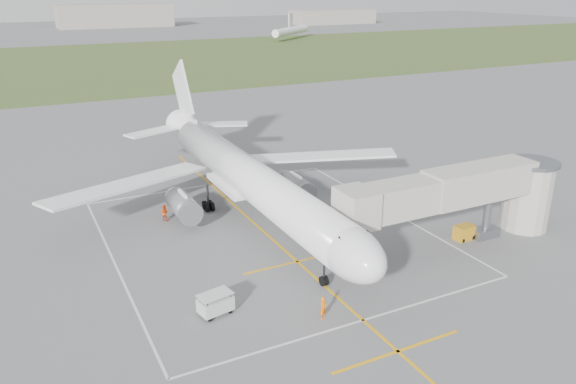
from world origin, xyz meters
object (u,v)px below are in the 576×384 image
airliner (247,177)px  ramp_worker_wing (164,213)px  baggage_cart (216,304)px  jet_bridge (472,193)px  gpu_unit (464,232)px  ramp_worker_nose (323,308)px

airliner → ramp_worker_wing: size_ratio=28.33×
baggage_cart → ramp_worker_wing: baggage_cart is taller
ramp_worker_wing → jet_bridge: bearing=179.7°
airliner → baggage_cart: 18.10m
jet_bridge → gpu_unit: jet_bridge is taller
airliner → ramp_worker_nose: size_ratio=27.56×
jet_bridge → baggage_cart: bearing=-177.6°
jet_bridge → ramp_worker_nose: bearing=-164.6°
airliner → jet_bridge: 21.22m
jet_bridge → airliner: bearing=137.8°
gpu_unit → ramp_worker_nose: ramp_worker_nose is taller
jet_bridge → baggage_cart: 25.04m
baggage_cart → ramp_worker_wing: bearing=74.9°
airliner → ramp_worker_nose: bearing=-97.1°
jet_bridge → gpu_unit: 4.11m
gpu_unit → baggage_cart: (-24.90, -1.57, 0.18)m
jet_bridge → baggage_cart: size_ratio=8.97×
baggage_cart → ramp_worker_nose: bearing=-42.1°
airliner → baggage_cart: bearing=-120.4°
ramp_worker_nose → baggage_cart: bearing=124.6°
airliner → gpu_unit: airliner is taller
airliner → jet_bridge: airliner is taller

